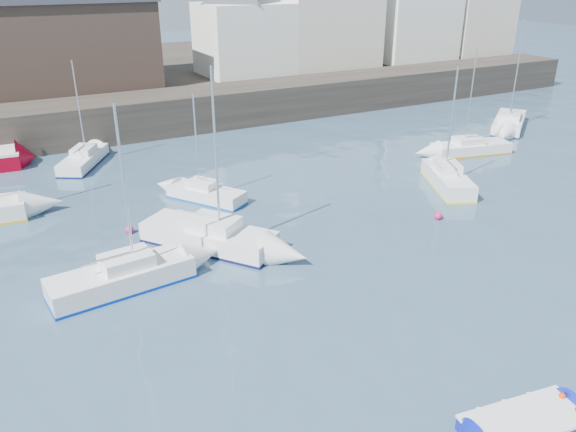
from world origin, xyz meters
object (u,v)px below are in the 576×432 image
sailboat_b (209,236)px  sailboat_c (448,178)px  sailboat_a (123,277)px  buoy_far (130,233)px  sailboat_g (509,122)px  sailboat_h (84,159)px  blue_dinghy (524,426)px  sailboat_f (206,193)px  buoy_mid (438,219)px  sailboat_d (470,148)px

sailboat_b → sailboat_c: 15.73m
sailboat_a → buoy_far: sailboat_a is taller
sailboat_g → buoy_far: bearing=-170.7°
sailboat_b → sailboat_h: (-3.20, 15.43, -0.11)m
blue_dinghy → sailboat_h: 31.77m
sailboat_f → sailboat_h: (-5.10, 9.85, 0.02)m
sailboat_b → buoy_mid: 12.28m
sailboat_d → sailboat_g: (8.05, 3.73, 0.05)m
sailboat_b → sailboat_h: sailboat_b is taller
blue_dinghy → sailboat_c: bearing=53.4°
sailboat_c → buoy_far: size_ratio=16.92×
sailboat_a → sailboat_h: bearing=85.4°
sailboat_a → sailboat_b: bearing=22.8°
sailboat_d → buoy_far: bearing=-176.2°
sailboat_b → buoy_far: sailboat_b is taller
sailboat_h → buoy_far: bearing=-89.4°
sailboat_c → sailboat_d: 7.53m
blue_dinghy → sailboat_d: sailboat_d is taller
sailboat_g → sailboat_h: (-33.15, 6.75, -0.04)m
blue_dinghy → buoy_far: 20.04m
sailboat_d → buoy_mid: (-9.96, -7.75, -0.44)m
sailboat_d → buoy_far: 25.02m
sailboat_g → buoy_far: size_ratio=20.41×
sailboat_a → sailboat_h: 17.41m
sailboat_c → sailboat_g: 16.34m
sailboat_f → sailboat_h: 11.09m
sailboat_f → buoy_far: bearing=-155.1°
sailboat_c → buoy_mid: size_ratio=17.24×
sailboat_g → buoy_mid: sailboat_g is taller
sailboat_f → sailboat_h: bearing=117.4°
sailboat_d → sailboat_g: 8.87m
sailboat_b → buoy_mid: (11.94, -2.79, -0.56)m
sailboat_f → sailboat_g: 28.22m
sailboat_a → buoy_mid: size_ratio=18.58×
blue_dinghy → sailboat_g: bearing=42.7°
sailboat_b → buoy_mid: bearing=-13.2°
sailboat_f → sailboat_b: bearing=-108.8°
sailboat_c → sailboat_g: sailboat_g is taller
blue_dinghy → sailboat_h: sailboat_h is taller
sailboat_g → sailboat_h: bearing=168.5°
sailboat_b → sailboat_c: size_ratio=1.19×
sailboat_g → sailboat_f: bearing=-173.7°
sailboat_f → sailboat_h: size_ratio=0.89×
sailboat_h → buoy_far: size_ratio=16.24×
sailboat_c → sailboat_d: sailboat_d is taller
blue_dinghy → buoy_far: size_ratio=9.01×
sailboat_f → buoy_mid: 13.08m
sailboat_b → buoy_far: 4.53m
buoy_mid → sailboat_b: bearing=166.8°
sailboat_d → sailboat_h: (-25.10, 10.48, 0.01)m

